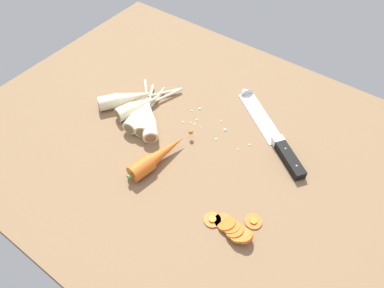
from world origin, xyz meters
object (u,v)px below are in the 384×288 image
(carrot_slice_stack, at_px, (233,229))
(parsnip_front, at_px, (145,115))
(parsnip_back, at_px, (127,98))
(parsnip_outer, at_px, (139,106))
(chefs_knife, at_px, (267,126))
(carrot_slice_stray_mid, at_px, (253,221))
(parsnip_mid_right, at_px, (149,117))
(carrot_slice_stray_near, at_px, (212,219))
(parsnip_mid_left, at_px, (141,114))
(whole_carrot, at_px, (157,157))

(carrot_slice_stack, bearing_deg, parsnip_front, 158.89)
(parsnip_back, height_order, parsnip_outer, same)
(chefs_knife, distance_m, carrot_slice_stray_mid, 0.29)
(carrot_slice_stray_mid, bearing_deg, carrot_slice_stack, -119.08)
(parsnip_mid_right, xyz_separation_m, parsnip_back, (-0.10, 0.02, 0.00))
(parsnip_mid_right, relative_size, parsnip_back, 0.90)
(parsnip_back, height_order, carrot_slice_stray_mid, parsnip_back)
(parsnip_outer, xyz_separation_m, carrot_slice_stray_near, (0.35, -0.16, -0.02))
(chefs_knife, xyz_separation_m, carrot_slice_stack, (0.09, -0.31, 0.00))
(parsnip_outer, height_order, carrot_slice_stray_mid, parsnip_outer)
(parsnip_mid_left, height_order, carrot_slice_stack, parsnip_mid_left)
(parsnip_front, bearing_deg, carrot_slice_stack, -21.11)
(carrot_slice_stray_near, height_order, carrot_slice_stray_mid, same)
(carrot_slice_stray_near, bearing_deg, chefs_knife, 96.46)
(parsnip_mid_left, height_order, parsnip_back, same)
(parsnip_front, height_order, carrot_slice_stack, parsnip_front)
(parsnip_mid_left, bearing_deg, carrot_slice_stack, -20.00)
(parsnip_mid_left, distance_m, parsnip_mid_right, 0.02)
(chefs_knife, height_order, carrot_slice_stray_mid, chefs_knife)
(parsnip_mid_left, height_order, parsnip_mid_right, same)
(parsnip_mid_left, bearing_deg, parsnip_mid_right, 10.32)
(parsnip_outer, height_order, carrot_slice_stack, parsnip_outer)
(whole_carrot, distance_m, parsnip_mid_right, 0.14)
(chefs_knife, xyz_separation_m, whole_carrot, (-0.16, -0.26, 0.01))
(chefs_knife, height_order, parsnip_mid_left, parsnip_mid_left)
(chefs_knife, distance_m, parsnip_back, 0.40)
(carrot_slice_stray_near, relative_size, carrot_slice_stray_mid, 1.00)
(parsnip_front, relative_size, carrot_slice_stray_near, 4.67)
(carrot_slice_stray_near, xyz_separation_m, carrot_slice_stray_mid, (0.07, 0.05, -0.00))
(chefs_knife, bearing_deg, parsnip_outer, -154.45)
(parsnip_mid_right, distance_m, carrot_slice_stray_mid, 0.39)
(chefs_knife, bearing_deg, carrot_slice_stray_mid, -67.46)
(whole_carrot, relative_size, parsnip_back, 1.00)
(whole_carrot, distance_m, carrot_slice_stray_mid, 0.27)
(carrot_slice_stray_mid, bearing_deg, carrot_slice_stray_near, -146.50)
(parsnip_front, height_order, parsnip_back, same)
(parsnip_mid_left, bearing_deg, chefs_knife, 30.48)
(parsnip_back, bearing_deg, carrot_slice_stray_near, -22.25)
(carrot_slice_stack, distance_m, carrot_slice_stray_mid, 0.05)
(parsnip_back, xyz_separation_m, parsnip_outer, (0.05, -0.00, 0.00))
(parsnip_back, relative_size, carrot_slice_stack, 2.16)
(parsnip_mid_right, height_order, carrot_slice_stray_mid, parsnip_mid_right)
(parsnip_mid_left, xyz_separation_m, parsnip_back, (-0.07, 0.02, -0.00))
(parsnip_mid_left, bearing_deg, parsnip_front, 14.80)
(carrot_slice_stray_near, bearing_deg, parsnip_front, 155.28)
(parsnip_back, relative_size, parsnip_outer, 1.05)
(chefs_knife, distance_m, whole_carrot, 0.31)
(whole_carrot, bearing_deg, carrot_slice_stray_mid, -0.66)
(parsnip_mid_left, height_order, carrot_slice_stray_mid, parsnip_mid_left)
(parsnip_mid_left, xyz_separation_m, carrot_slice_stray_mid, (0.40, -0.09, -0.02))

